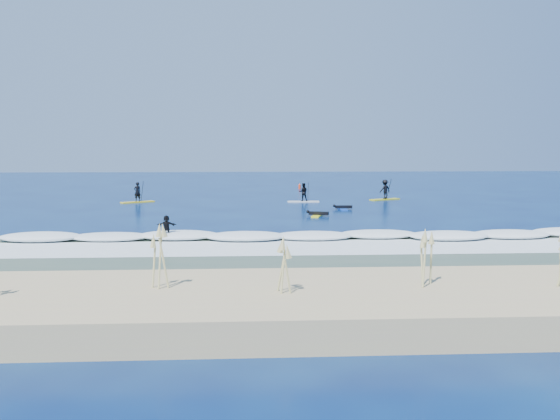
{
  "coord_description": "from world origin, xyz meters",
  "views": [
    {
      "loc": [
        -3.14,
        -46.48,
        5.64
      ],
      "look_at": [
        -0.34,
        0.89,
        0.6
      ],
      "focal_mm": 40.0,
      "sensor_mm": 36.0,
      "label": 1
    }
  ],
  "objects": [
    {
      "name": "prone_paddler_near",
      "position": [
        2.67,
        1.8,
        0.16
      ],
      "size": [
        1.76,
        2.32,
        0.47
      ],
      "rotation": [
        0.0,
        0.0,
        1.26
      ],
      "color": "#FFF91B",
      "rests_on": "ground"
    },
    {
      "name": "dune_grass",
      "position": [
        0.0,
        -27.0,
        1.85
      ],
      "size": [
        40.0,
        4.0,
        1.7
      ],
      "primitive_type": null,
      "color": "#C8BF7B",
      "rests_on": "dune"
    },
    {
      "name": "ground",
      "position": [
        0.0,
        0.0,
        0.0
      ],
      "size": [
        160.0,
        160.0,
        0.0
      ],
      "primitive_type": "plane",
      "color": "#031344",
      "rests_on": "ground"
    },
    {
      "name": "sup_paddler_center",
      "position": [
        2.68,
        13.7,
        0.8
      ],
      "size": [
        3.08,
        0.85,
        2.15
      ],
      "rotation": [
        0.0,
        0.0,
        -0.03
      ],
      "color": "silver",
      "rests_on": "ground"
    },
    {
      "name": "marker_buoy",
      "position": [
        3.95,
        31.76,
        0.32
      ],
      "size": [
        0.3,
        0.3,
        0.73
      ],
      "rotation": [
        0.0,
        0.0,
        -0.02
      ],
      "color": "#FA3C16",
      "rests_on": "ground"
    },
    {
      "name": "wave_surfer",
      "position": [
        -7.64,
        -10.0,
        0.77
      ],
      "size": [
        1.87,
        0.58,
        1.34
      ],
      "rotation": [
        0.0,
        0.0,
        -0.04
      ],
      "color": "silver",
      "rests_on": "breaking_wave"
    },
    {
      "name": "breaking_wave",
      "position": [
        0.0,
        -10.0,
        0.0
      ],
      "size": [
        40.0,
        6.0,
        0.3
      ],
      "primitive_type": "cube",
      "color": "white",
      "rests_on": "ground"
    },
    {
      "name": "dune",
      "position": [
        0.0,
        -27.0,
        0.0
      ],
      "size": [
        90.0,
        7.0,
        2.0
      ],
      "primitive_type": "cube",
      "color": "tan",
      "rests_on": "ground"
    },
    {
      "name": "prone_paddler_far",
      "position": [
        5.43,
        6.73,
        0.15
      ],
      "size": [
        1.68,
        2.12,
        0.44
      ],
      "rotation": [
        0.0,
        0.0,
        1.58
      ],
      "color": "blue",
      "rests_on": "ground"
    },
    {
      "name": "sup_paddler_left",
      "position": [
        -13.36,
        14.21,
        0.71
      ],
      "size": [
        3.18,
        2.45,
        2.28
      ],
      "rotation": [
        0.0,
        0.0,
        0.57
      ],
      "color": "yellow",
      "rests_on": "ground"
    },
    {
      "name": "sup_paddler_right",
      "position": [
        11.19,
        15.74,
        0.92
      ],
      "size": [
        3.37,
        2.34,
        2.36
      ],
      "rotation": [
        0.0,
        0.0,
        0.49
      ],
      "color": "yellow",
      "rests_on": "ground"
    },
    {
      "name": "wet_sand_strip",
      "position": [
        0.0,
        -21.5,
        0.0
      ],
      "size": [
        90.0,
        5.0,
        0.08
      ],
      "primitive_type": "cube",
      "color": "#513625",
      "rests_on": "ground"
    },
    {
      "name": "shallow_water",
      "position": [
        0.0,
        -14.0,
        0.01
      ],
      "size": [
        90.0,
        13.0,
        0.01
      ],
      "primitive_type": "cube",
      "color": "#3D5341",
      "rests_on": "ground"
    },
    {
      "name": "whitewater",
      "position": [
        0.0,
        -13.0,
        0.0
      ],
      "size": [
        34.0,
        5.0,
        0.02
      ],
      "primitive_type": "cube",
      "color": "silver",
      "rests_on": "ground"
    }
  ]
}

